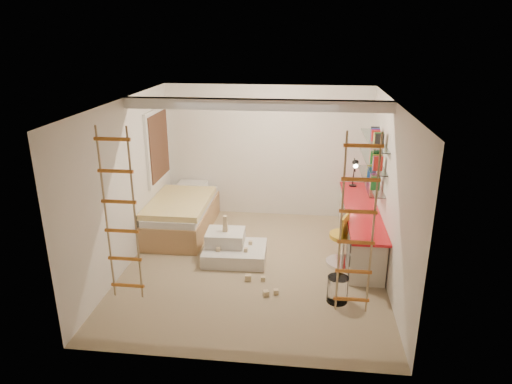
# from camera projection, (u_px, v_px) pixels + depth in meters

# --- Properties ---
(floor) EXTENTS (4.50, 4.50, 0.00)m
(floor) POSITION_uv_depth(u_px,v_px,m) (254.00, 266.00, 7.28)
(floor) COLOR #998362
(floor) RESTS_ON ground
(ceiling_beam) EXTENTS (4.00, 0.18, 0.16)m
(ceiling_beam) POSITION_uv_depth(u_px,v_px,m) (256.00, 105.00, 6.72)
(ceiling_beam) COLOR white
(ceiling_beam) RESTS_ON ceiling
(window_frame) EXTENTS (0.06, 1.15, 1.35)m
(window_frame) POSITION_uv_depth(u_px,v_px,m) (157.00, 146.00, 8.38)
(window_frame) COLOR white
(window_frame) RESTS_ON wall_left
(window_blind) EXTENTS (0.02, 1.00, 1.20)m
(window_blind) POSITION_uv_depth(u_px,v_px,m) (159.00, 146.00, 8.38)
(window_blind) COLOR #4C2D1E
(window_blind) RESTS_ON window_frame
(rope_ladder_left) EXTENTS (0.41, 0.04, 2.13)m
(rope_ladder_left) POSITION_uv_depth(u_px,v_px,m) (120.00, 216.00, 5.28)
(rope_ladder_left) COLOR orange
(rope_ladder_left) RESTS_ON ceiling
(rope_ladder_right) EXTENTS (0.41, 0.04, 2.13)m
(rope_ladder_right) POSITION_uv_depth(u_px,v_px,m) (357.00, 227.00, 4.99)
(rope_ladder_right) COLOR orange
(rope_ladder_right) RESTS_ON ceiling
(waste_bin) EXTENTS (0.29, 0.29, 0.37)m
(waste_bin) POSITION_uv_depth(u_px,v_px,m) (338.00, 289.00, 6.28)
(waste_bin) COLOR white
(waste_bin) RESTS_ON floor
(desk) EXTENTS (0.56, 2.80, 0.75)m
(desk) POSITION_uv_depth(u_px,v_px,m) (360.00, 226.00, 7.77)
(desk) COLOR red
(desk) RESTS_ON floor
(shelves) EXTENTS (0.25, 1.80, 0.71)m
(shelves) POSITION_uv_depth(u_px,v_px,m) (372.00, 160.00, 7.64)
(shelves) COLOR white
(shelves) RESTS_ON wall_right
(bed) EXTENTS (1.02, 2.00, 0.69)m
(bed) POSITION_uv_depth(u_px,v_px,m) (183.00, 214.00, 8.48)
(bed) COLOR #AD7F51
(bed) RESTS_ON floor
(task_lamp) EXTENTS (0.14, 0.36, 0.57)m
(task_lamp) POSITION_uv_depth(u_px,v_px,m) (355.00, 169.00, 8.43)
(task_lamp) COLOR black
(task_lamp) RESTS_ON desk
(swivel_chair) EXTENTS (0.66, 0.66, 0.86)m
(swivel_chair) POSITION_uv_depth(u_px,v_px,m) (343.00, 246.00, 7.23)
(swivel_chair) COLOR gold
(swivel_chair) RESTS_ON floor
(play_platform) EXTENTS (1.04, 0.82, 0.45)m
(play_platform) POSITION_uv_depth(u_px,v_px,m) (232.00, 249.00, 7.47)
(play_platform) COLOR silver
(play_platform) RESTS_ON floor
(toy_blocks) EXTENTS (1.05, 1.22, 0.72)m
(toy_blocks) POSITION_uv_depth(u_px,v_px,m) (243.00, 253.00, 7.09)
(toy_blocks) COLOR #CCB284
(toy_blocks) RESTS_ON floor
(books) EXTENTS (0.14, 0.64, 0.92)m
(books) POSITION_uv_depth(u_px,v_px,m) (373.00, 153.00, 7.60)
(books) COLOR #1E722D
(books) RESTS_ON shelves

